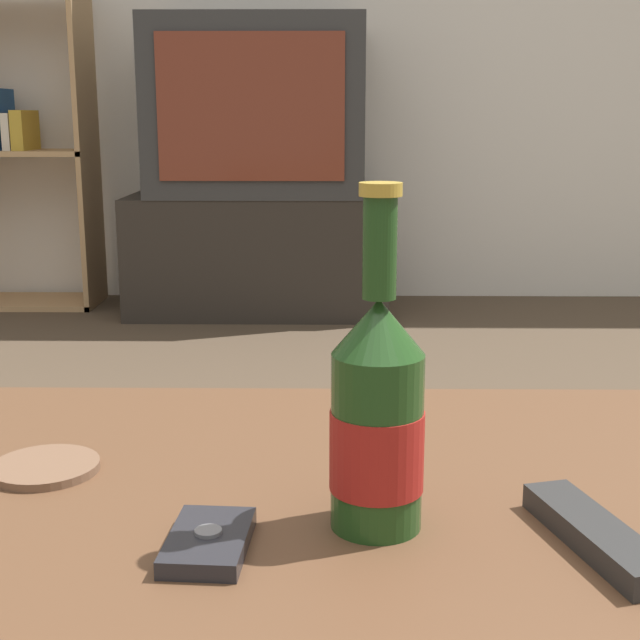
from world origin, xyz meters
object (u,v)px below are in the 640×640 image
object	(u,v)px
television	(257,108)
cell_phone	(209,542)
beer_bottle	(377,417)
tv_stand	(259,253)
bookshelf	(12,145)
remote_control	(596,535)

from	to	relation	value
television	cell_phone	bearing A→B (deg)	-86.15
beer_bottle	cell_phone	xyz separation A→B (m)	(-0.13, -0.04, -0.08)
tv_stand	television	world-z (taller)	television
bookshelf	remote_control	distance (m)	3.26
beer_bottle	remote_control	bearing A→B (deg)	-11.77
tv_stand	bookshelf	xyz separation A→B (m)	(-0.97, 0.10, 0.41)
bookshelf	cell_phone	distance (m)	3.14
television	cell_phone	size ratio (longest dim) A/B	7.97
beer_bottle	tv_stand	bearing A→B (deg)	96.55
tv_stand	remote_control	world-z (taller)	tv_stand
bookshelf	beer_bottle	xyz separation A→B (m)	(1.29, -2.87, -0.11)
tv_stand	television	distance (m)	0.55
bookshelf	beer_bottle	size ratio (longest dim) A/B	4.45
beer_bottle	cell_phone	size ratio (longest dim) A/B	2.73
tv_stand	remote_control	distance (m)	2.85
television	bookshelf	distance (m)	0.99
tv_stand	cell_phone	world-z (taller)	tv_stand
tv_stand	beer_bottle	distance (m)	2.80
bookshelf	television	bearing A→B (deg)	-6.34
beer_bottle	cell_phone	world-z (taller)	beer_bottle
beer_bottle	bookshelf	bearing A→B (deg)	114.17
tv_stand	cell_phone	xyz separation A→B (m)	(0.19, -2.81, 0.21)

